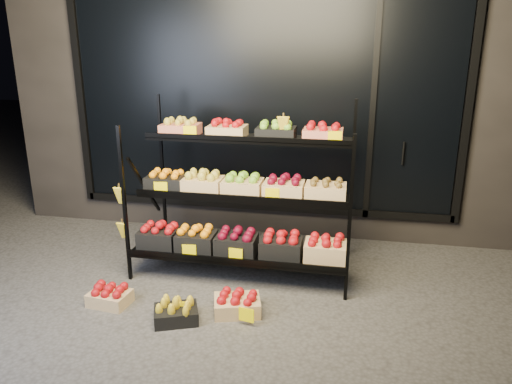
% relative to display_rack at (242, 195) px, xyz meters
% --- Properties ---
extents(ground, '(24.00, 24.00, 0.00)m').
position_rel_display_rack_xyz_m(ground, '(0.01, -0.60, -0.79)').
color(ground, '#514F4C').
rests_on(ground, ground).
extents(building, '(6.00, 2.08, 3.50)m').
position_rel_display_rack_xyz_m(building, '(0.01, 1.99, 0.96)').
color(building, '#2D2826').
rests_on(building, ground).
extents(display_rack, '(2.18, 1.02, 1.66)m').
position_rel_display_rack_xyz_m(display_rack, '(0.00, 0.00, 0.00)').
color(display_rack, black).
rests_on(display_rack, ground).
extents(tag_floor_a, '(0.13, 0.01, 0.12)m').
position_rel_display_rack_xyz_m(tag_floor_a, '(-0.29, -1.00, -0.73)').
color(tag_floor_a, '#FFE500').
rests_on(tag_floor_a, ground).
extents(tag_floor_b, '(0.13, 0.01, 0.12)m').
position_rel_display_rack_xyz_m(tag_floor_b, '(0.25, -1.00, -0.73)').
color(tag_floor_b, '#FFE500').
rests_on(tag_floor_b, ground).
extents(floor_crate_left, '(0.37, 0.29, 0.18)m').
position_rel_display_rack_xyz_m(floor_crate_left, '(-0.99, -0.90, -0.70)').
color(floor_crate_left, '#DBB67E').
rests_on(floor_crate_left, ground).
extents(floor_crate_midleft, '(0.42, 0.37, 0.19)m').
position_rel_display_rack_xyz_m(floor_crate_midleft, '(-0.33, -1.04, -0.70)').
color(floor_crate_midleft, black).
rests_on(floor_crate_midleft, ground).
extents(floor_crate_midright, '(0.45, 0.38, 0.20)m').
position_rel_display_rack_xyz_m(floor_crate_midright, '(0.14, -0.82, -0.69)').
color(floor_crate_midright, '#DBB67E').
rests_on(floor_crate_midright, ground).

